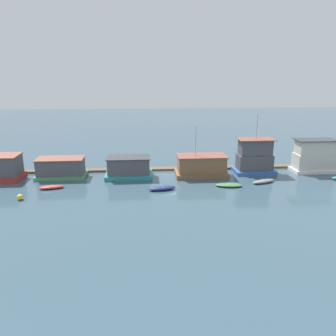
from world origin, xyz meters
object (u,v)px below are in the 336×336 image
object	(u,v)px
houseboat_green	(61,168)
dinghy_red	(52,187)
dinghy_navy	(162,188)
buoy_yellow	(20,197)
houseboat_red	(1,168)
houseboat_brown	(201,166)
dinghy_grey	(263,181)
dinghy_green	(229,185)
houseboat_teal	(129,167)
houseboat_blue	(255,158)
houseboat_white	(314,157)

from	to	relation	value
houseboat_green	dinghy_red	distance (m)	5.15
dinghy_navy	buoy_yellow	xyz separation A→B (m)	(-16.83, -2.16, 0.08)
houseboat_red	houseboat_brown	size ratio (longest dim) A/B	0.73
dinghy_grey	buoy_yellow	world-z (taller)	buoy_yellow
dinghy_navy	buoy_yellow	world-z (taller)	buoy_yellow
dinghy_red	dinghy_navy	distance (m)	14.25
dinghy_red	dinghy_green	xyz separation A→B (m)	(22.97, -0.86, -0.02)
houseboat_red	dinghy_navy	bearing A→B (deg)	-15.67
houseboat_teal	houseboat_blue	bearing A→B (deg)	2.53
houseboat_blue	houseboat_white	world-z (taller)	houseboat_blue
houseboat_teal	houseboat_white	distance (m)	27.77
dinghy_red	buoy_yellow	distance (m)	4.55
dinghy_navy	dinghy_green	xyz separation A→B (m)	(8.80, 0.66, -0.06)
houseboat_red	houseboat_white	world-z (taller)	houseboat_white
houseboat_red	houseboat_blue	distance (m)	36.34
houseboat_blue	dinghy_red	world-z (taller)	houseboat_blue
houseboat_red	houseboat_green	size ratio (longest dim) A/B	0.79
houseboat_brown	dinghy_grey	xyz separation A→B (m)	(7.84, -4.05, -1.21)
dinghy_grey	buoy_yellow	xyz separation A→B (m)	(-30.70, -3.90, 0.11)
houseboat_red	houseboat_brown	distance (m)	28.18
dinghy_navy	houseboat_brown	bearing A→B (deg)	43.89
houseboat_green	buoy_yellow	xyz separation A→B (m)	(-2.77, -8.70, -1.02)
houseboat_brown	dinghy_navy	world-z (taller)	houseboat_brown
dinghy_red	houseboat_white	bearing A→B (deg)	7.77
dinghy_grey	houseboat_red	bearing A→B (deg)	172.92
houseboat_red	houseboat_white	distance (m)	45.48
houseboat_brown	houseboat_white	xyz separation A→B (m)	(17.30, 0.84, 0.86)
houseboat_green	houseboat_brown	bearing A→B (deg)	-2.13
houseboat_teal	dinghy_grey	distance (m)	18.81
dinghy_grey	buoy_yellow	size ratio (longest dim) A/B	5.22
houseboat_white	dinghy_red	world-z (taller)	houseboat_white
houseboat_green	dinghy_red	world-z (taller)	houseboat_green
houseboat_green	buoy_yellow	size ratio (longest dim) A/B	9.93
houseboat_white	dinghy_navy	bearing A→B (deg)	-164.11
houseboat_green	houseboat_brown	world-z (taller)	houseboat_brown
houseboat_teal	buoy_yellow	bearing A→B (deg)	-146.78
dinghy_navy	houseboat_white	bearing A→B (deg)	15.89
houseboat_blue	dinghy_grey	world-z (taller)	houseboat_blue
dinghy_grey	houseboat_teal	bearing A→B (deg)	167.00
houseboat_red	houseboat_white	xyz separation A→B (m)	(45.47, 0.42, 0.62)
houseboat_teal	buoy_yellow	world-z (taller)	houseboat_teal
dinghy_grey	buoy_yellow	distance (m)	30.95
houseboat_brown	houseboat_blue	world-z (taller)	houseboat_blue
houseboat_white	dinghy_grey	size ratio (longest dim) A/B	1.75
houseboat_green	houseboat_blue	size ratio (longest dim) A/B	0.77
dinghy_navy	buoy_yellow	distance (m)	16.97
dinghy_green	buoy_yellow	size ratio (longest dim) A/B	5.19
buoy_yellow	dinghy_grey	bearing A→B (deg)	7.25
dinghy_green	dinghy_navy	bearing A→B (deg)	-175.68
houseboat_brown	houseboat_white	distance (m)	17.34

